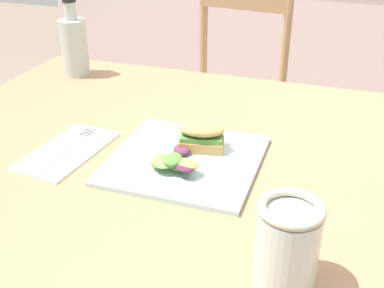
# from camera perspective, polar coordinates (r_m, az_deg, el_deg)

# --- Properties ---
(dining_table) EXTENTS (1.38, 0.93, 0.74)m
(dining_table) POSITION_cam_1_polar(r_m,az_deg,el_deg) (1.01, 4.08, -7.41)
(dining_table) COLOR #997551
(dining_table) RESTS_ON ground
(chair_wooden_far) EXTENTS (0.45, 0.45, 0.87)m
(chair_wooden_far) POSITION_cam_1_polar(r_m,az_deg,el_deg) (1.88, 4.24, 4.03)
(chair_wooden_far) COLOR tan
(chair_wooden_far) RESTS_ON ground
(plate_lunch) EXTENTS (0.28, 0.28, 0.01)m
(plate_lunch) POSITION_cam_1_polar(r_m,az_deg,el_deg) (0.93, -0.79, -1.91)
(plate_lunch) COLOR silver
(plate_lunch) RESTS_ON dining_table
(sandwich_half_front) EXTENTS (0.10, 0.07, 0.06)m
(sandwich_half_front) POSITION_cam_1_polar(r_m,az_deg,el_deg) (0.95, 1.16, 0.89)
(sandwich_half_front) COLOR tan
(sandwich_half_front) RESTS_ON plate_lunch
(salad_mixed_greens) EXTENTS (0.11, 0.13, 0.03)m
(salad_mixed_greens) POSITION_cam_1_polar(r_m,az_deg,el_deg) (0.89, -1.99, -2.05)
(salad_mixed_greens) COLOR #6B9E47
(salad_mixed_greens) RESTS_ON plate_lunch
(napkin_folded) EXTENTS (0.14, 0.23, 0.00)m
(napkin_folded) POSITION_cam_1_polar(r_m,az_deg,el_deg) (1.00, -14.64, -0.80)
(napkin_folded) COLOR silver
(napkin_folded) RESTS_ON dining_table
(fork_on_napkin) EXTENTS (0.03, 0.19, 0.00)m
(fork_on_napkin) POSITION_cam_1_polar(r_m,az_deg,el_deg) (1.01, -14.13, -0.18)
(fork_on_napkin) COLOR silver
(fork_on_napkin) RESTS_ON napkin_folded
(bottle_cold_brew) EXTENTS (0.07, 0.07, 0.22)m
(bottle_cold_brew) POSITION_cam_1_polar(r_m,az_deg,el_deg) (1.41, -13.82, 10.96)
(bottle_cold_brew) COLOR black
(bottle_cold_brew) RESTS_ON dining_table
(mason_jar_iced_tea) EXTENTS (0.09, 0.09, 0.13)m
(mason_jar_iced_tea) POSITION_cam_1_polar(r_m,az_deg,el_deg) (0.65, 11.21, -12.14)
(mason_jar_iced_tea) COLOR gold
(mason_jar_iced_tea) RESTS_ON dining_table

